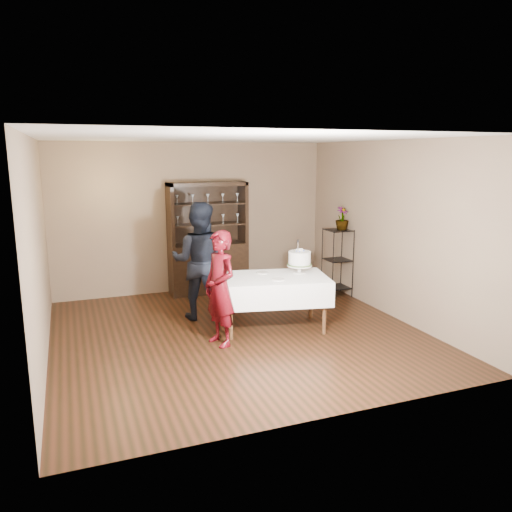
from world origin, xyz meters
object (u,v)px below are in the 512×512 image
object	(u,v)px
china_hutch	(208,256)
cake	(300,259)
cake_table	(273,289)
potted_plant	(342,218)
woman	(220,288)
man	(199,261)
plant_etagere	(337,260)

from	to	relation	value
china_hutch	cake	bearing A→B (deg)	-69.46
china_hutch	cake_table	distance (m)	2.25
china_hutch	potted_plant	xyz separation A→B (m)	(2.13, -1.08, 0.73)
china_hutch	cake	distance (m)	2.31
cake	potted_plant	distance (m)	1.75
cake_table	cake	distance (m)	0.59
woman	man	size ratio (longest dim) A/B	0.86
man	cake	distance (m)	1.52
china_hutch	woman	xyz separation A→B (m)	(-0.54, -2.56, 0.10)
china_hutch	cake_table	world-z (taller)	china_hutch
potted_plant	cake_table	bearing A→B (deg)	-147.18
china_hutch	woman	size ratio (longest dim) A/B	1.30
china_hutch	cake	size ratio (longest dim) A/B	3.96
man	woman	bearing A→B (deg)	114.23
cake	potted_plant	xyz separation A→B (m)	(1.32, 1.06, 0.42)
plant_etagere	man	bearing A→B (deg)	-172.57
china_hutch	man	size ratio (longest dim) A/B	1.12
plant_etagere	potted_plant	size ratio (longest dim) A/B	2.97
man	potted_plant	size ratio (longest dim) A/B	4.43
cake	man	bearing A→B (deg)	150.30
cake_table	china_hutch	bearing A→B (deg)	99.10
china_hutch	plant_etagere	distance (m)	2.33
woman	potted_plant	size ratio (longest dim) A/B	3.79
woman	man	bearing A→B (deg)	161.13
man	potted_plant	bearing A→B (deg)	-147.84
cake_table	woman	world-z (taller)	woman
woman	potted_plant	bearing A→B (deg)	101.33
man	potted_plant	distance (m)	2.71
plant_etagere	woman	world-z (taller)	woman
cake	woman	bearing A→B (deg)	-162.92
cake	potted_plant	world-z (taller)	potted_plant
cake_table	potted_plant	xyz separation A→B (m)	(1.77, 1.14, 0.80)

